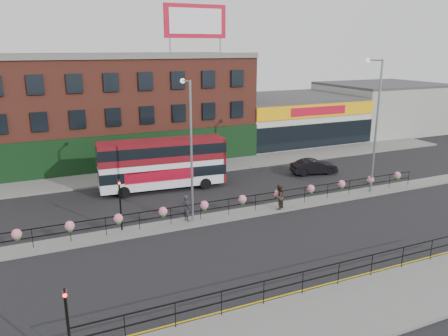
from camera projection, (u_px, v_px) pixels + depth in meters
name	position (u px, v px, depth m)	size (l,w,h in m)	color
ground	(242.00, 214.00, 29.48)	(120.00, 120.00, 0.00)	black
south_pavement	(366.00, 306.00, 18.92)	(60.00, 4.00, 0.15)	slate
north_pavement	(184.00, 169.00, 40.00)	(60.00, 4.00, 0.15)	slate
median	(242.00, 213.00, 29.46)	(60.00, 1.60, 0.15)	slate
yellow_line_inner	(332.00, 283.00, 20.95)	(60.00, 0.10, 0.01)	gold
yellow_line_outer	(335.00, 284.00, 20.80)	(60.00, 0.10, 0.01)	gold
brick_building	(119.00, 106.00, 44.06)	(25.00, 12.21, 10.30)	brown
supermarket	(288.00, 118.00, 52.57)	(15.00, 12.25, 5.30)	silver
warehouse_east	(381.00, 107.00, 58.35)	(14.50, 12.00, 6.30)	#979792
billboard	(195.00, 21.00, 40.09)	(6.00, 0.29, 4.40)	red
median_railing	(242.00, 200.00, 29.20)	(30.04, 0.56, 1.23)	black
south_railing	(303.00, 277.00, 19.56)	(20.04, 0.05, 1.12)	black
double_decker_bus	(163.00, 159.00, 34.10)	(10.01, 3.13, 3.98)	white
car	(314.00, 167.00, 38.68)	(4.26, 2.16, 1.34)	black
pedestrian_a	(186.00, 208.00, 27.79)	(0.59, 0.73, 1.75)	#282930
pedestrian_b	(279.00, 197.00, 29.87)	(1.06, 1.00, 1.73)	#31261D
lamp_column_west	(190.00, 139.00, 26.82)	(0.32, 1.56, 8.92)	gray
lamp_column_east	(375.00, 115.00, 32.25)	(0.36, 1.75, 9.98)	gray
traffic_light_south	(67.00, 313.00, 14.41)	(0.15, 0.28, 3.65)	black
traffic_light_median	(120.00, 194.00, 26.00)	(0.15, 0.28, 3.65)	black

